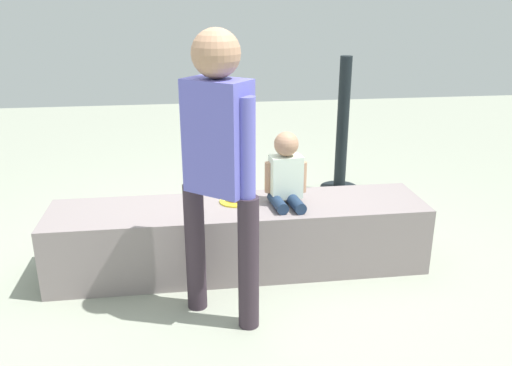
{
  "coord_description": "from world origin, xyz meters",
  "views": [
    {
      "loc": [
        -0.32,
        -3.19,
        1.76
      ],
      "look_at": [
        0.08,
        -0.27,
        0.71
      ],
      "focal_mm": 36.49,
      "sensor_mm": 36.0,
      "label": 1
    }
  ],
  "objects_px": {
    "water_bottle_near_gift": "(298,187)",
    "party_cup_red": "(256,212)",
    "child_seated": "(286,173)",
    "handbag_black_leather": "(343,219)",
    "adult_standing": "(219,155)",
    "handbag_brown_canvas": "(132,223)",
    "cake_plate": "(236,199)",
    "gift_bag": "(184,214)"
  },
  "relations": [
    {
      "from": "cake_plate",
      "to": "party_cup_red",
      "type": "xyz_separation_m",
      "value": [
        0.24,
        0.76,
        -0.43
      ]
    },
    {
      "from": "handbag_brown_canvas",
      "to": "gift_bag",
      "type": "bearing_deg",
      "value": 13.72
    },
    {
      "from": "child_seated",
      "to": "water_bottle_near_gift",
      "type": "height_order",
      "value": "child_seated"
    },
    {
      "from": "adult_standing",
      "to": "water_bottle_near_gift",
      "type": "relative_size",
      "value": 7.3
    },
    {
      "from": "adult_standing",
      "to": "handbag_brown_canvas",
      "type": "distance_m",
      "value": 1.55
    },
    {
      "from": "adult_standing",
      "to": "handbag_black_leather",
      "type": "height_order",
      "value": "adult_standing"
    },
    {
      "from": "cake_plate",
      "to": "handbag_brown_canvas",
      "type": "bearing_deg",
      "value": 145.72
    },
    {
      "from": "party_cup_red",
      "to": "handbag_brown_canvas",
      "type": "bearing_deg",
      "value": -166.05
    },
    {
      "from": "adult_standing",
      "to": "party_cup_red",
      "type": "relative_size",
      "value": 15.62
    },
    {
      "from": "child_seated",
      "to": "adult_standing",
      "type": "height_order",
      "value": "adult_standing"
    },
    {
      "from": "adult_standing",
      "to": "handbag_brown_canvas",
      "type": "xyz_separation_m",
      "value": [
        -0.61,
        1.14,
        -0.86
      ]
    },
    {
      "from": "cake_plate",
      "to": "handbag_brown_canvas",
      "type": "height_order",
      "value": "cake_plate"
    },
    {
      "from": "gift_bag",
      "to": "water_bottle_near_gift",
      "type": "relative_size",
      "value": 1.31
    },
    {
      "from": "water_bottle_near_gift",
      "to": "party_cup_red",
      "type": "distance_m",
      "value": 0.63
    },
    {
      "from": "adult_standing",
      "to": "cake_plate",
      "type": "relative_size",
      "value": 7.24
    },
    {
      "from": "adult_standing",
      "to": "cake_plate",
      "type": "distance_m",
      "value": 0.82
    },
    {
      "from": "adult_standing",
      "to": "water_bottle_near_gift",
      "type": "distance_m",
      "value": 2.19
    },
    {
      "from": "water_bottle_near_gift",
      "to": "party_cup_red",
      "type": "relative_size",
      "value": 2.14
    },
    {
      "from": "cake_plate",
      "to": "water_bottle_near_gift",
      "type": "relative_size",
      "value": 1.01
    },
    {
      "from": "handbag_black_leather",
      "to": "water_bottle_near_gift",
      "type": "bearing_deg",
      "value": 102.52
    },
    {
      "from": "handbag_brown_canvas",
      "to": "water_bottle_near_gift",
      "type": "bearing_deg",
      "value": 25.21
    },
    {
      "from": "gift_bag",
      "to": "water_bottle_near_gift",
      "type": "height_order",
      "value": "gift_bag"
    },
    {
      "from": "adult_standing",
      "to": "handbag_black_leather",
      "type": "distance_m",
      "value": 1.67
    },
    {
      "from": "child_seated",
      "to": "gift_bag",
      "type": "relative_size",
      "value": 1.66
    },
    {
      "from": "adult_standing",
      "to": "water_bottle_near_gift",
      "type": "height_order",
      "value": "adult_standing"
    },
    {
      "from": "child_seated",
      "to": "handbag_black_leather",
      "type": "height_order",
      "value": "child_seated"
    },
    {
      "from": "water_bottle_near_gift",
      "to": "party_cup_red",
      "type": "bearing_deg",
      "value": -136.07
    },
    {
      "from": "cake_plate",
      "to": "gift_bag",
      "type": "height_order",
      "value": "cake_plate"
    },
    {
      "from": "water_bottle_near_gift",
      "to": "handbag_brown_canvas",
      "type": "relative_size",
      "value": 0.68
    },
    {
      "from": "cake_plate",
      "to": "gift_bag",
      "type": "relative_size",
      "value": 0.77
    },
    {
      "from": "adult_standing",
      "to": "handbag_brown_canvas",
      "type": "bearing_deg",
      "value": 118.05
    },
    {
      "from": "child_seated",
      "to": "party_cup_red",
      "type": "xyz_separation_m",
      "value": [
        -0.09,
        0.83,
        -0.62
      ]
    },
    {
      "from": "gift_bag",
      "to": "handbag_black_leather",
      "type": "relative_size",
      "value": 0.87
    },
    {
      "from": "child_seated",
      "to": "party_cup_red",
      "type": "distance_m",
      "value": 1.04
    },
    {
      "from": "child_seated",
      "to": "adult_standing",
      "type": "xyz_separation_m",
      "value": [
        -0.48,
        -0.57,
        0.31
      ]
    },
    {
      "from": "child_seated",
      "to": "handbag_black_leather",
      "type": "bearing_deg",
      "value": 38.32
    },
    {
      "from": "water_bottle_near_gift",
      "to": "child_seated",
      "type": "bearing_deg",
      "value": -106.16
    },
    {
      "from": "child_seated",
      "to": "gift_bag",
      "type": "bearing_deg",
      "value": 135.43
    },
    {
      "from": "water_bottle_near_gift",
      "to": "handbag_brown_canvas",
      "type": "bearing_deg",
      "value": -154.79
    },
    {
      "from": "handbag_brown_canvas",
      "to": "party_cup_red",
      "type": "bearing_deg",
      "value": 13.95
    },
    {
      "from": "cake_plate",
      "to": "party_cup_red",
      "type": "bearing_deg",
      "value": 72.4
    },
    {
      "from": "cake_plate",
      "to": "gift_bag",
      "type": "bearing_deg",
      "value": 120.16
    }
  ]
}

